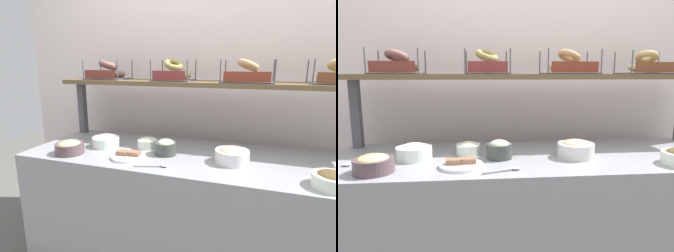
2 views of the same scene
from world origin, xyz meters
TOP-DOWN VIEW (x-y plane):
  - back_wall at (0.00, 0.55)m, footprint 3.34×0.06m
  - deli_counter at (0.00, 0.00)m, footprint 2.14×0.70m
  - shelf_riser_left at (-1.01, 0.27)m, footprint 0.05×0.05m
  - upper_shelf at (0.00, 0.27)m, footprint 2.10×0.32m
  - bowl_lox_spread at (0.20, -0.05)m, footprint 0.19×0.19m
  - bowl_potato_salad at (-0.36, 0.05)m, footprint 0.13×0.13m
  - bowl_chocolate_spread at (0.67, -0.23)m, footprint 0.18×0.18m
  - bowl_tuna_salad at (-0.20, -0.04)m, footprint 0.13×0.13m
  - bowl_cream_cheese at (-0.63, -0.01)m, footprint 0.18×0.18m
  - bowl_hummus at (-0.76, -0.22)m, footprint 0.17×0.17m
  - serving_plate_white at (-0.38, -0.17)m, footprint 0.21×0.21m
  - serving_spoon_near_plate at (-0.92, -0.07)m, footprint 0.04×0.18m
  - serving_spoon_by_edge at (-0.17, -0.25)m, footprint 0.18×0.07m
  - bagel_basket_poppy at (-0.76, 0.27)m, footprint 0.29×0.25m
  - bagel_basket_everything at (-0.25, 0.27)m, footprint 0.28×0.26m
  - bagel_basket_sesame at (0.25, 0.25)m, footprint 0.32×0.24m

SIDE VIEW (x-z plane):
  - deli_counter at x=0.00m, z-range 0.00..0.85m
  - serving_spoon_near_plate at x=-0.92m, z-range 0.85..0.86m
  - serving_spoon_by_edge at x=-0.17m, z-range 0.85..0.86m
  - serving_plate_white at x=-0.38m, z-range 0.84..0.88m
  - bowl_potato_salad at x=-0.36m, z-range 0.85..0.92m
  - bowl_chocolate_spread at x=0.67m, z-range 0.85..0.93m
  - bowl_cream_cheese at x=-0.63m, z-range 0.85..0.93m
  - bowl_hummus at x=-0.76m, z-range 0.85..0.93m
  - bowl_lox_spread at x=0.20m, z-range 0.85..0.94m
  - bowl_tuna_salad at x=-0.20m, z-range 0.85..0.95m
  - shelf_riser_left at x=-1.01m, z-range 0.85..1.25m
  - back_wall at x=0.00m, z-range 0.00..2.40m
  - upper_shelf at x=0.00m, z-range 1.25..1.28m
  - bagel_basket_poppy at x=-0.76m, z-range 1.26..1.40m
  - bagel_basket_sesame at x=0.25m, z-range 1.25..1.40m
  - bagel_basket_everything at x=-0.25m, z-range 1.25..1.41m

